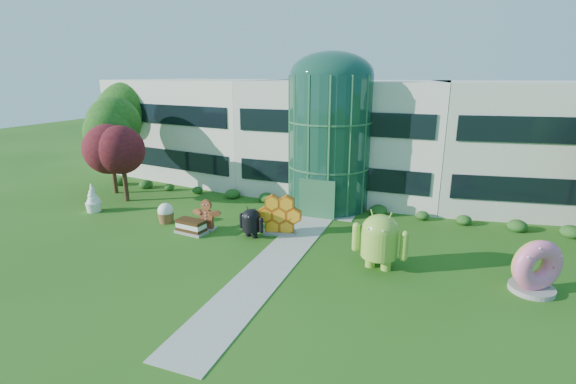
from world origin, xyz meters
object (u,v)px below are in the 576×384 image
at_px(android_black, 251,221).
at_px(donut, 536,265).
at_px(android_green, 380,237).
at_px(gingerbread, 207,214).

bearing_deg(android_black, donut, 7.93).
bearing_deg(donut, android_green, 148.40).
relative_size(android_green, android_black, 1.62).
xyz_separation_m(donut, gingerbread, (-18.59, 1.60, -0.29)).
relative_size(android_green, donut, 1.32).
distance_m(android_green, gingerbread, 11.58).
height_order(android_green, android_black, android_green).
distance_m(android_black, gingerbread, 3.32).
bearing_deg(android_green, android_black, 176.02).
distance_m(android_black, donut, 15.35).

